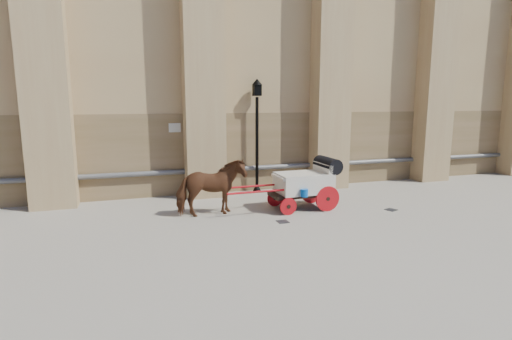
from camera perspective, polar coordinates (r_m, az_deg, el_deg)
name	(u,v)px	position (r m, az deg, el deg)	size (l,w,h in m)	color
ground	(263,221)	(11.69, 1.05, -7.29)	(90.00, 90.00, 0.00)	gray
horse	(211,188)	(12.09, -6.44, -2.55)	(0.93, 2.04, 1.72)	brown
carriage	(307,181)	(12.96, 7.31, -1.63)	(3.76, 1.35, 1.64)	black
street_lamp	(257,132)	(15.03, 0.15, 5.38)	(0.40, 0.40, 4.26)	black
drain_grate_near	(283,222)	(11.63, 3.84, -7.37)	(0.32, 0.32, 0.01)	black
drain_grate_far	(391,210)	(13.55, 18.72, -5.39)	(0.32, 0.32, 0.01)	black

